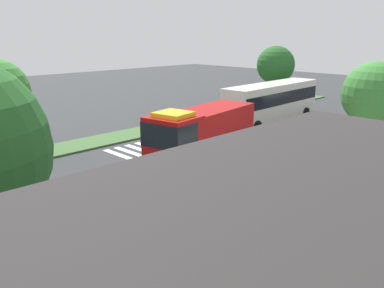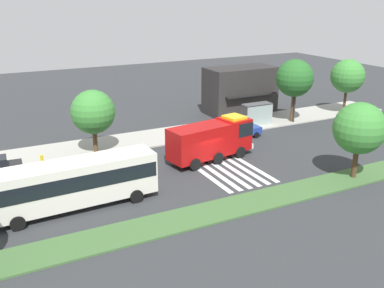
% 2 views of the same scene
% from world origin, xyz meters
% --- Properties ---
extents(ground_plane, '(120.00, 120.00, 0.00)m').
position_xyz_m(ground_plane, '(0.00, 0.00, 0.00)').
color(ground_plane, '#2D3033').
extents(sidewalk, '(60.00, 5.57, 0.14)m').
position_xyz_m(sidewalk, '(0.00, 9.41, 0.07)').
color(sidewalk, '#9E9B93').
rests_on(sidewalk, ground_plane).
extents(median_strip, '(60.00, 3.00, 0.14)m').
position_xyz_m(median_strip, '(0.00, -8.13, 0.07)').
color(median_strip, '#3D6033').
rests_on(median_strip, ground_plane).
extents(crosswalk, '(4.95, 11.93, 0.01)m').
position_xyz_m(crosswalk, '(0.92, 0.00, 0.01)').
color(crosswalk, silver).
rests_on(crosswalk, ground_plane).
extents(fire_truck, '(8.74, 3.87, 3.78)m').
position_xyz_m(fire_truck, '(1.04, 1.17, 2.03)').
color(fire_truck, '#A50C0C').
rests_on(fire_truck, ground_plane).
extents(parked_car_mid, '(4.50, 2.04, 1.69)m').
position_xyz_m(parked_car_mid, '(6.78, 5.43, 0.87)').
color(parked_car_mid, navy).
rests_on(parked_car_mid, ground_plane).
extents(transit_bus, '(11.93, 3.19, 3.55)m').
position_xyz_m(transit_bus, '(-12.65, -2.98, 2.11)').
color(transit_bus, silver).
rests_on(transit_bus, ground_plane).
extents(bus_stop_shelter, '(3.50, 1.40, 2.46)m').
position_xyz_m(bus_stop_shelter, '(11.13, 8.25, 1.89)').
color(bus_stop_shelter, '#4C4C51').
rests_on(bus_stop_shelter, sidewalk).
extents(bench_near_shelter, '(1.60, 0.50, 0.90)m').
position_xyz_m(bench_near_shelter, '(7.13, 8.23, 0.59)').
color(bench_near_shelter, '#2D472D').
rests_on(bench_near_shelter, sidewalk).
extents(bench_west_of_shelter, '(1.60, 0.50, 0.90)m').
position_xyz_m(bench_west_of_shelter, '(2.96, 8.23, 0.59)').
color(bench_west_of_shelter, black).
rests_on(bench_west_of_shelter, sidewalk).
extents(sidewalk_tree_far_west, '(4.17, 4.17, 6.09)m').
position_xyz_m(sidewalk_tree_far_west, '(-8.32, 7.63, 4.13)').
color(sidewalk_tree_far_west, '#513823').
rests_on(sidewalk_tree_far_west, sidewalk).
extents(median_tree_far_west, '(4.21, 4.21, 6.47)m').
position_xyz_m(median_tree_far_west, '(-20.69, -8.13, 4.48)').
color(median_tree_far_west, '#513823').
rests_on(median_tree_far_west, median_strip).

